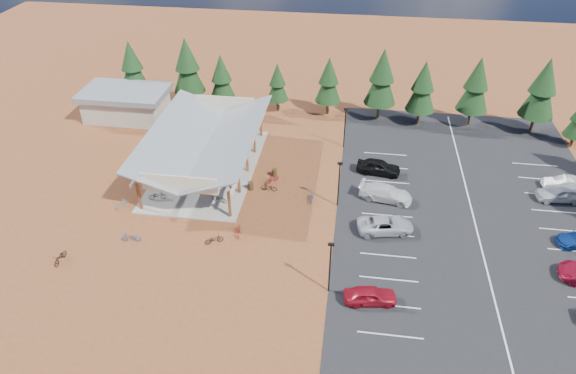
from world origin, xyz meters
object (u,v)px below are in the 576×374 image
(bike_2, at_px, (206,152))
(bike_7, at_px, (238,146))
(outbuilding, at_px, (126,103))
(bike_9, at_px, (122,204))
(bike_0, at_px, (157,195))
(bike_16, at_px, (269,187))
(car_4, at_px, (379,167))
(lamp_post_0, at_px, (330,264))
(bike_pavilion, at_px, (205,139))
(car_0, at_px, (370,295))
(bike_4, at_px, (219,198))
(bike_15, at_px, (273,179))
(bike_14, at_px, (312,198))
(bike_5, at_px, (226,182))
(bike_10, at_px, (131,237))
(car_2, at_px, (385,225))
(bike_6, at_px, (236,149))
(car_3, at_px, (386,193))
(trash_bin_1, at_px, (275,173))
(bike_1, at_px, (195,173))
(bike_11, at_px, (239,231))
(bike_12, at_px, (214,239))
(lamp_post_1, at_px, (339,181))
(lamp_post_2, at_px, (345,125))
(car_8, at_px, (560,193))
(bike_8, at_px, (60,257))
(bike_3, at_px, (203,133))
(car_9, at_px, (564,183))

(bike_2, bearing_deg, bike_7, -49.43)
(outbuilding, distance_m, bike_9, 20.93)
(bike_0, bearing_deg, bike_16, -90.07)
(bike_2, height_order, car_4, car_4)
(lamp_post_0, distance_m, bike_16, 15.67)
(bike_pavilion, height_order, car_0, bike_pavilion)
(bike_4, bearing_deg, bike_15, -30.66)
(bike_2, distance_m, car_4, 20.05)
(lamp_post_0, relative_size, bike_15, 3.02)
(bike_9, bearing_deg, outbuilding, -38.05)
(bike_14, bearing_deg, bike_5, 171.18)
(bike_10, bearing_deg, car_2, 93.59)
(bike_4, xyz_separation_m, bike_6, (-0.54, 10.01, -0.02))
(bike_9, relative_size, car_3, 0.29)
(trash_bin_1, xyz_separation_m, bike_1, (-8.56, -1.62, 0.18))
(outbuilding, height_order, bike_4, outbuilding)
(bike_11, bearing_deg, car_4, 35.79)
(bike_12, bearing_deg, bike_14, -75.04)
(car_0, bearing_deg, lamp_post_1, 6.29)
(lamp_post_0, height_order, car_4, lamp_post_0)
(car_4, bearing_deg, trash_bin_1, 107.77)
(lamp_post_2, relative_size, bike_10, 2.78)
(bike_6, height_order, bike_16, bike_6)
(bike_11, height_order, car_2, car_2)
(lamp_post_1, height_order, car_8, lamp_post_1)
(trash_bin_1, distance_m, car_8, 29.89)
(lamp_post_0, xyz_separation_m, bike_8, (-23.76, 0.18, -2.48))
(lamp_post_0, distance_m, car_2, 9.96)
(bike_14, distance_m, car_3, 7.65)
(bike_15, bearing_deg, car_0, 166.41)
(bike_0, xyz_separation_m, car_2, (23.23, -1.86, 0.21))
(bike_14, distance_m, car_4, 9.27)
(car_0, height_order, car_8, car_8)
(bike_pavilion, relative_size, bike_3, 10.55)
(car_4, bearing_deg, bike_9, 118.61)
(bike_7, bearing_deg, bike_11, 177.27)
(bike_5, bearing_deg, bike_12, -177.74)
(bike_15, bearing_deg, bike_5, 59.22)
(bike_7, height_order, bike_12, bike_7)
(bike_8, xyz_separation_m, bike_12, (12.81, 4.34, -0.03))
(bike_9, height_order, car_8, car_8)
(bike_3, relative_size, bike_12, 1.05)
(bike_16, xyz_separation_m, car_0, (10.76, -14.40, 0.32))
(bike_0, height_order, bike_1, bike_1)
(lamp_post_0, bearing_deg, trash_bin_1, 113.67)
(bike_5, height_order, bike_8, bike_5)
(bike_14, bearing_deg, bike_pavilion, 158.71)
(bike_2, distance_m, car_8, 38.71)
(bike_15, bearing_deg, car_8, -135.42)
(car_3, distance_m, car_9, 19.36)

